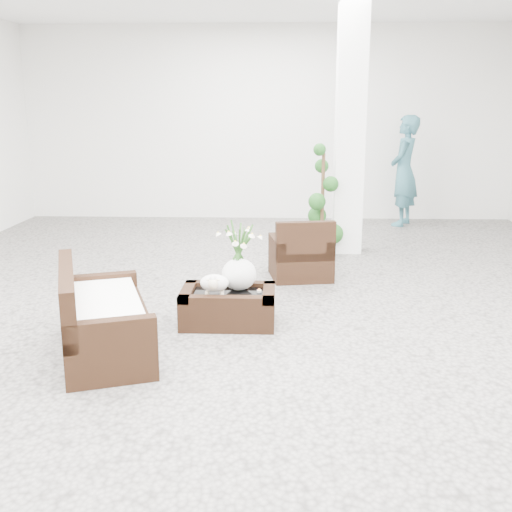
{
  "coord_description": "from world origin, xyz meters",
  "views": [
    {
      "loc": [
        0.24,
        -5.98,
        2.06
      ],
      "look_at": [
        0.0,
        -0.1,
        0.62
      ],
      "focal_mm": 42.95,
      "sensor_mm": 36.0,
      "label": 1
    }
  ],
  "objects_px": {
    "topiary": "(322,201)",
    "coffee_table": "(228,308)",
    "armchair": "(301,248)",
    "loveseat": "(104,309)"
  },
  "relations": [
    {
      "from": "armchair",
      "to": "loveseat",
      "type": "height_order",
      "value": "loveseat"
    },
    {
      "from": "coffee_table",
      "to": "armchair",
      "type": "xyz_separation_m",
      "value": [
        0.75,
        1.68,
        0.22
      ]
    },
    {
      "from": "coffee_table",
      "to": "topiary",
      "type": "relative_size",
      "value": 0.58
    },
    {
      "from": "coffee_table",
      "to": "armchair",
      "type": "height_order",
      "value": "armchair"
    },
    {
      "from": "armchair",
      "to": "topiary",
      "type": "distance_m",
      "value": 1.31
    },
    {
      "from": "coffee_table",
      "to": "topiary",
      "type": "xyz_separation_m",
      "value": [
        1.09,
        2.89,
        0.61
      ]
    },
    {
      "from": "topiary",
      "to": "coffee_table",
      "type": "bearing_deg",
      "value": -110.6
    },
    {
      "from": "coffee_table",
      "to": "topiary",
      "type": "height_order",
      "value": "topiary"
    },
    {
      "from": "coffee_table",
      "to": "topiary",
      "type": "bearing_deg",
      "value": 69.4
    },
    {
      "from": "armchair",
      "to": "loveseat",
      "type": "xyz_separation_m",
      "value": [
        -1.74,
        -2.44,
        0.01
      ]
    }
  ]
}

